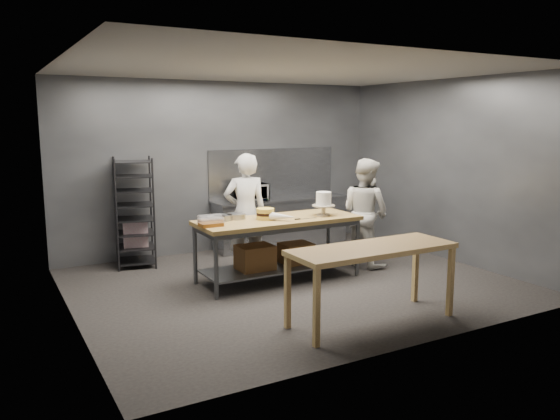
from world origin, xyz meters
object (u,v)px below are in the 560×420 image
object	(u,v)px
near_counter	(372,254)
chef_behind	(245,213)
frosted_cake_stand	(324,201)
microwave	(252,192)
layer_cake	(265,214)
work_table	(276,242)
chef_right	(365,212)
speed_rack	(135,213)

from	to	relation	value
near_counter	chef_behind	distance (m)	2.72
near_counter	frosted_cake_stand	bearing A→B (deg)	72.99
near_counter	microwave	bearing A→B (deg)	84.50
microwave	layer_cake	bearing A→B (deg)	-110.65
microwave	work_table	bearing A→B (deg)	-105.90
frosted_cake_stand	chef_behind	bearing A→B (deg)	138.73
near_counter	frosted_cake_stand	xyz separation A→B (m)	(0.58, 1.89, 0.33)
near_counter	frosted_cake_stand	size ratio (longest dim) A/B	5.65
chef_right	microwave	xyz separation A→B (m)	(-1.12, 1.83, 0.19)
near_counter	chef_right	world-z (taller)	chef_right
frosted_cake_stand	speed_rack	bearing A→B (deg)	140.36
chef_behind	microwave	xyz separation A→B (m)	(0.71, 1.21, 0.13)
near_counter	speed_rack	xyz separation A→B (m)	(-1.75, 3.82, 0.04)
chef_right	frosted_cake_stand	xyz separation A→B (m)	(-0.92, -0.18, 0.27)
work_table	chef_right	distance (m)	1.69
work_table	chef_right	world-z (taller)	chef_right
speed_rack	microwave	bearing A→B (deg)	2.16
chef_right	layer_cake	bearing A→B (deg)	79.99
chef_right	chef_behind	bearing A→B (deg)	59.69
work_table	near_counter	distance (m)	2.03
chef_behind	near_counter	bearing A→B (deg)	109.47
work_table	chef_behind	world-z (taller)	chef_behind
work_table	microwave	xyz separation A→B (m)	(0.54, 1.90, 0.48)
speed_rack	layer_cake	xyz separation A→B (m)	(1.42, -1.80, 0.14)
near_counter	chef_right	distance (m)	2.56
chef_behind	layer_cake	world-z (taller)	chef_behind
chef_behind	microwave	distance (m)	1.41
speed_rack	chef_behind	distance (m)	1.82
work_table	near_counter	bearing A→B (deg)	-85.31
near_counter	work_table	bearing A→B (deg)	94.69
frosted_cake_stand	layer_cake	bearing A→B (deg)	172.04
speed_rack	frosted_cake_stand	bearing A→B (deg)	-39.64
chef_behind	layer_cake	bearing A→B (deg)	102.24
layer_cake	near_counter	bearing A→B (deg)	-80.64
work_table	frosted_cake_stand	bearing A→B (deg)	-8.57
frosted_cake_stand	layer_cake	xyz separation A→B (m)	(-0.91, 0.13, -0.14)
microwave	frosted_cake_stand	world-z (taller)	frosted_cake_stand
work_table	microwave	bearing A→B (deg)	74.10
chef_right	frosted_cake_stand	world-z (taller)	chef_right
work_table	speed_rack	world-z (taller)	speed_rack
chef_right	microwave	size ratio (longest dim) A/B	3.19
microwave	layer_cake	distance (m)	2.01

